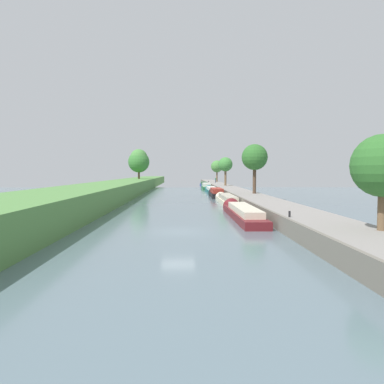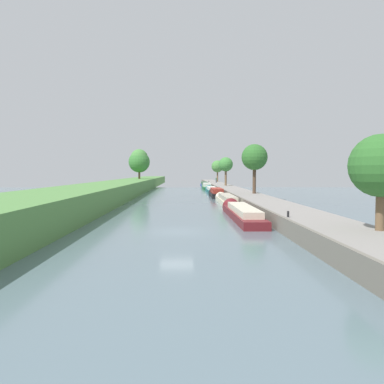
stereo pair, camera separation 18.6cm
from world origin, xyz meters
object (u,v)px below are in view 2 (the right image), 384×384
narrowboat_blue (204,185)px  narrowboat_black (216,193)px  narrowboat_teal (211,190)px  person_walking (216,180)px  narrowboat_cream (226,200)px  mooring_bollard_far (209,181)px  narrowboat_green (207,187)px  mooring_bollard_near (288,214)px  narrowboat_maroon (241,212)px

narrowboat_blue → narrowboat_black: bearing=-90.1°
narrowboat_teal → person_walking: (3.65, 31.51, 1.57)m
narrowboat_black → person_walking: (3.81, 45.74, 1.44)m
narrowboat_cream → mooring_bollard_far: size_ratio=36.51×
narrowboat_green → mooring_bollard_far: size_ratio=24.85×
narrowboat_cream → narrowboat_blue: 57.95m
narrowboat_green → mooring_bollard_far: 21.65m
narrowboat_green → narrowboat_blue: 14.44m
narrowboat_blue → narrowboat_cream: bearing=-89.9°
narrowboat_cream → person_walking: bearing=86.6°
person_walking → mooring_bollard_near: size_ratio=3.69×
narrowboat_black → narrowboat_maroon: bearing=-90.3°
narrowboat_blue → mooring_bollard_near: bearing=-88.8°
narrowboat_maroon → mooring_bollard_far: mooring_bollard_far is taller
narrowboat_maroon → narrowboat_blue: 74.43m
narrowboat_maroon → narrowboat_blue: (0.24, 74.42, 0.09)m
narrowboat_blue → mooring_bollard_near: 83.92m
person_walking → mooring_bollard_far: person_walking is taller
narrowboat_black → mooring_bollard_near: size_ratio=24.89×
narrowboat_cream → mooring_bollard_far: bearing=88.5°
narrowboat_maroon → narrowboat_black: 31.05m
narrowboat_maroon → mooring_bollard_near: 9.74m
narrowboat_maroon → mooring_bollard_far: bearing=88.6°
narrowboat_cream → mooring_bollard_near: (1.66, -25.95, 0.89)m
narrowboat_black → mooring_bollard_far: bearing=87.9°
narrowboat_blue → mooring_bollard_far: (1.80, 7.11, 0.81)m
narrowboat_black → person_walking: size_ratio=6.75×
narrowboat_maroon → mooring_bollard_near: (2.04, -9.48, 0.90)m
narrowboat_black → narrowboat_green: 28.94m
narrowboat_black → mooring_bollard_near: 40.58m
person_walking → mooring_bollard_far: 5.16m
narrowboat_green → narrowboat_blue: size_ratio=0.71×
narrowboat_black → mooring_bollard_near: bearing=-87.3°
narrowboat_maroon → narrowboat_blue: narrowboat_blue is taller
person_walking → narrowboat_green: bearing=-103.0°
narrowboat_green → person_walking: (3.88, 16.80, 1.43)m
narrowboat_teal → narrowboat_blue: narrowboat_blue is taller
narrowboat_black → person_walking: bearing=85.2°
narrowboat_teal → narrowboat_green: (-0.23, 14.71, 0.14)m
narrowboat_maroon → narrowboat_black: narrowboat_black is taller
narrowboat_cream → narrowboat_black: 14.58m
narrowboat_cream → narrowboat_black: (-0.23, 14.58, 0.10)m
narrowboat_black → mooring_bollard_far: mooring_bollard_far is taller
narrowboat_maroon → narrowboat_cream: bearing=88.7°
narrowboat_cream → narrowboat_green: (-0.31, 43.52, 0.11)m
narrowboat_black → narrowboat_blue: 43.38m
person_walking → narrowboat_cream: bearing=-93.4°
narrowboat_cream → narrowboat_blue: narrowboat_blue is taller
narrowboat_blue → mooring_bollard_far: mooring_bollard_far is taller
narrowboat_maroon → narrowboat_cream: 16.47m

